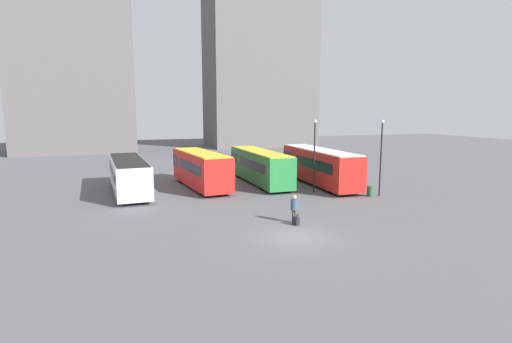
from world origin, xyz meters
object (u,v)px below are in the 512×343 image
(lamp_post_0, at_px, (314,150))
(trash_bin, at_px, (370,191))
(bus_0, at_px, (129,174))
(suitcase, at_px, (296,221))
(traveler, at_px, (294,206))
(lamp_post_1, at_px, (381,152))
(bus_3, at_px, (319,165))
(bus_1, at_px, (201,168))
(bus_2, at_px, (259,165))

(lamp_post_0, distance_m, trash_bin, 5.62)
(bus_0, distance_m, suitcase, 16.47)
(traveler, xyz_separation_m, lamp_post_1, (9.83, 5.20, 2.55))
(suitcase, relative_size, lamp_post_0, 0.12)
(lamp_post_0, bearing_deg, suitcase, -122.31)
(bus_0, xyz_separation_m, lamp_post_1, (19.43, -7.69, 2.02))
(traveler, relative_size, lamp_post_0, 0.28)
(bus_3, relative_size, traveler, 7.01)
(suitcase, height_order, lamp_post_1, lamp_post_1)
(bus_0, bearing_deg, lamp_post_0, -112.26)
(trash_bin, bearing_deg, bus_0, 157.53)
(bus_3, bearing_deg, traveler, 148.09)
(suitcase, xyz_separation_m, trash_bin, (9.07, 5.71, 0.17))
(bus_1, relative_size, bus_3, 0.83)
(bus_0, xyz_separation_m, bus_3, (17.07, -1.47, 0.24))
(bus_3, bearing_deg, bus_0, 86.39)
(bus_1, distance_m, bus_2, 5.80)
(traveler, height_order, suitcase, traveler)
(trash_bin, bearing_deg, lamp_post_0, 142.59)
(lamp_post_0, bearing_deg, lamp_post_1, -31.88)
(bus_2, bearing_deg, lamp_post_1, -140.25)
(lamp_post_0, bearing_deg, bus_0, 161.91)
(bus_0, distance_m, bus_1, 6.22)
(bus_0, relative_size, trash_bin, 13.02)
(trash_bin, bearing_deg, traveler, -149.90)
(traveler, bearing_deg, bus_1, -3.70)
(lamp_post_0, relative_size, lamp_post_1, 1.00)
(bus_2, relative_size, lamp_post_1, 1.88)
(bus_2, bearing_deg, bus_3, -116.40)
(bus_0, bearing_deg, suitcase, -148.82)
(bus_1, height_order, lamp_post_1, lamp_post_1)
(bus_1, bearing_deg, lamp_post_0, -128.62)
(suitcase, bearing_deg, bus_3, -50.37)
(bus_1, distance_m, bus_3, 11.04)
(bus_3, xyz_separation_m, lamp_post_0, (-2.18, -3.40, 1.78))
(bus_2, distance_m, lamp_post_1, 11.55)
(trash_bin, bearing_deg, lamp_post_1, -0.38)
(bus_0, relative_size, suitcase, 15.21)
(trash_bin, bearing_deg, suitcase, -147.82)
(bus_0, relative_size, bus_3, 0.90)
(bus_3, bearing_deg, bus_2, 65.90)
(bus_3, bearing_deg, trash_bin, -165.11)
(bus_2, distance_m, suitcase, 14.62)
(lamp_post_0, bearing_deg, bus_2, 116.54)
(bus_2, xyz_separation_m, lamp_post_1, (7.44, -8.63, 1.90))
(suitcase, distance_m, trash_bin, 10.72)
(bus_1, bearing_deg, suitcase, -173.70)
(bus_1, bearing_deg, traveler, -172.82)
(suitcase, relative_size, lamp_post_1, 0.12)
(bus_1, relative_size, lamp_post_1, 1.66)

